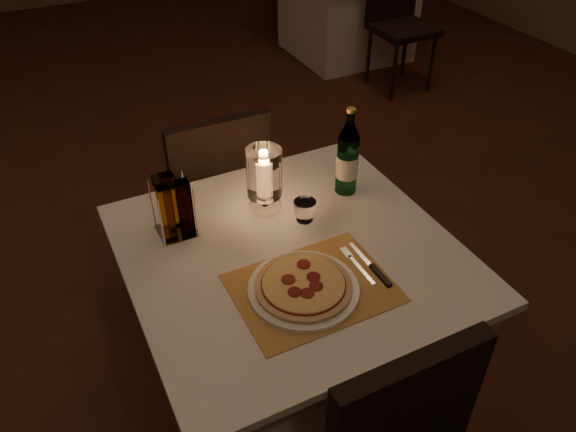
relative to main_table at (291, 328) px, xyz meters
name	(u,v)px	position (x,y,z in m)	size (l,w,h in m)	color
floor	(203,325)	(-0.19, 0.48, -0.38)	(8.00, 10.00, 0.02)	#4B2318
main_table	(291,328)	(0.00, 0.00, 0.00)	(1.00, 1.00, 0.74)	white
chair_far	(215,185)	(0.00, 0.71, 0.18)	(0.42, 0.42, 0.90)	black
placemat	(313,288)	(-0.02, -0.18, 0.37)	(0.45, 0.34, 0.00)	#C48E44
plate	(303,289)	(-0.05, -0.18, 0.38)	(0.32, 0.32, 0.01)	white
pizza	(304,285)	(-0.05, -0.18, 0.39)	(0.28, 0.28, 0.02)	#D8B77F
fork	(355,263)	(0.14, -0.15, 0.37)	(0.02, 0.18, 0.00)	silver
knife	(376,271)	(0.18, -0.21, 0.37)	(0.02, 0.22, 0.01)	black
tumbler	(305,211)	(0.11, 0.12, 0.40)	(0.07, 0.07, 0.07)	white
water_bottle	(348,159)	(0.32, 0.20, 0.50)	(0.08, 0.08, 0.32)	#519768
hurricane_candle	(264,175)	(0.02, 0.24, 0.50)	(0.12, 0.12, 0.23)	white
cruet_caddy	(174,210)	(-0.29, 0.23, 0.46)	(0.12, 0.12, 0.21)	white
neighbor_table_right	(347,10)	(2.00, 2.93, 0.00)	(1.00, 1.00, 0.74)	white
neighbor_chair_ra	(398,14)	(2.00, 2.22, 0.18)	(0.42, 0.42, 0.90)	black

